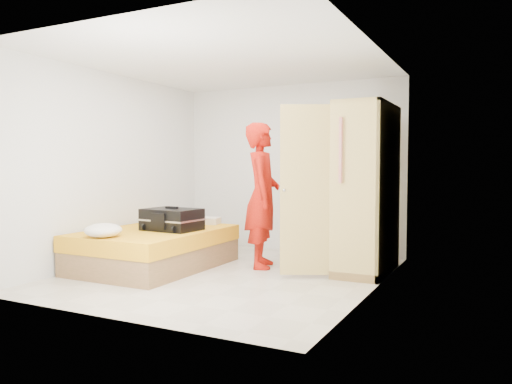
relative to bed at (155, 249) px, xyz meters
The scene contains 7 objects.
room 1.49m from the bed, ahead, with size 4.00×4.02×2.60m.
bed is the anchor object (origin of this frame).
wardrobe 2.77m from the bed, 19.91° to the left, with size 1.12×1.43×2.10m.
person 1.58m from the bed, 28.86° to the left, with size 0.69×0.45×1.90m, color red.
suitcase 0.45m from the bed, 17.00° to the left, with size 0.76×0.59×0.31m.
round_cushion 0.89m from the bed, 96.99° to the right, with size 0.43×0.43×0.16m, color white.
pillow 0.92m from the bed, 78.09° to the left, with size 0.52×0.26×0.09m, color white.
Camera 1 is at (3.05, -5.27, 1.33)m, focal length 35.00 mm.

